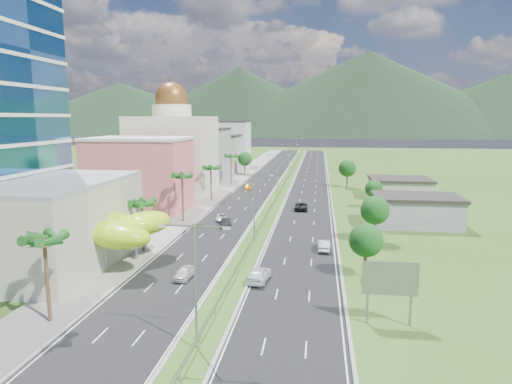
% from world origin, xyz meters
% --- Properties ---
extents(ground, '(500.00, 500.00, 0.00)m').
position_xyz_m(ground, '(0.00, 0.00, 0.00)').
color(ground, '#2D5119').
rests_on(ground, ground).
extents(road_left, '(11.00, 260.00, 0.04)m').
position_xyz_m(road_left, '(-7.50, 90.00, 0.02)').
color(road_left, black).
rests_on(road_left, ground).
extents(road_right, '(11.00, 260.00, 0.04)m').
position_xyz_m(road_right, '(7.50, 90.00, 0.02)').
color(road_right, black).
rests_on(road_right, ground).
extents(sidewalk_left, '(7.00, 260.00, 0.12)m').
position_xyz_m(sidewalk_left, '(-17.00, 90.00, 0.06)').
color(sidewalk_left, gray).
rests_on(sidewalk_left, ground).
extents(median_guardrail, '(0.10, 216.06, 0.76)m').
position_xyz_m(median_guardrail, '(0.00, 71.99, 0.62)').
color(median_guardrail, gray).
rests_on(median_guardrail, ground).
extents(streetlight_median_a, '(6.04, 0.25, 11.00)m').
position_xyz_m(streetlight_median_a, '(0.00, -25.00, 6.75)').
color(streetlight_median_a, gray).
rests_on(streetlight_median_a, ground).
extents(streetlight_median_b, '(6.04, 0.25, 11.00)m').
position_xyz_m(streetlight_median_b, '(0.00, 10.00, 6.75)').
color(streetlight_median_b, gray).
rests_on(streetlight_median_b, ground).
extents(streetlight_median_c, '(6.04, 0.25, 11.00)m').
position_xyz_m(streetlight_median_c, '(0.00, 50.00, 6.75)').
color(streetlight_median_c, gray).
rests_on(streetlight_median_c, ground).
extents(streetlight_median_d, '(6.04, 0.25, 11.00)m').
position_xyz_m(streetlight_median_d, '(0.00, 95.00, 6.75)').
color(streetlight_median_d, gray).
rests_on(streetlight_median_d, ground).
extents(streetlight_median_e, '(6.04, 0.25, 11.00)m').
position_xyz_m(streetlight_median_e, '(0.00, 140.00, 6.75)').
color(streetlight_median_e, gray).
rests_on(streetlight_median_e, ground).
extents(mall_podium, '(30.00, 24.00, 11.00)m').
position_xyz_m(mall_podium, '(-32.00, -6.00, 5.50)').
color(mall_podium, '#AFA090').
rests_on(mall_podium, ground).
extents(lime_canopy, '(18.00, 15.00, 7.40)m').
position_xyz_m(lime_canopy, '(-20.00, -4.00, 4.99)').
color(lime_canopy, '#A9E516').
rests_on(lime_canopy, ground).
extents(pink_shophouse, '(20.00, 15.00, 15.00)m').
position_xyz_m(pink_shophouse, '(-28.00, 32.00, 7.50)').
color(pink_shophouse, '#D75866').
rests_on(pink_shophouse, ground).
extents(domed_building, '(20.00, 20.00, 28.70)m').
position_xyz_m(domed_building, '(-28.00, 55.00, 11.35)').
color(domed_building, beige).
rests_on(domed_building, ground).
extents(midrise_grey, '(16.00, 15.00, 16.00)m').
position_xyz_m(midrise_grey, '(-27.00, 80.00, 8.00)').
color(midrise_grey, gray).
rests_on(midrise_grey, ground).
extents(midrise_beige, '(16.00, 15.00, 13.00)m').
position_xyz_m(midrise_beige, '(-27.00, 102.00, 6.50)').
color(midrise_beige, '#AFA090').
rests_on(midrise_beige, ground).
extents(midrise_white, '(16.00, 15.00, 18.00)m').
position_xyz_m(midrise_white, '(-27.00, 125.00, 9.00)').
color(midrise_white, silver).
rests_on(midrise_white, ground).
extents(billboard, '(5.20, 0.35, 6.20)m').
position_xyz_m(billboard, '(17.00, -18.00, 4.42)').
color(billboard, gray).
rests_on(billboard, ground).
extents(shed_near, '(15.00, 10.00, 5.00)m').
position_xyz_m(shed_near, '(28.00, 25.00, 2.50)').
color(shed_near, gray).
rests_on(shed_near, ground).
extents(shed_far, '(14.00, 12.00, 4.40)m').
position_xyz_m(shed_far, '(30.00, 55.00, 2.20)').
color(shed_far, '#AFA090').
rests_on(shed_far, ground).
extents(palm_tree_a, '(3.60, 3.60, 9.10)m').
position_xyz_m(palm_tree_a, '(-15.50, -22.00, 8.02)').
color(palm_tree_a, '#47301C').
rests_on(palm_tree_a, ground).
extents(palm_tree_b, '(3.60, 3.60, 8.10)m').
position_xyz_m(palm_tree_b, '(-15.50, 2.00, 7.06)').
color(palm_tree_b, '#47301C').
rests_on(palm_tree_b, ground).
extents(palm_tree_c, '(3.60, 3.60, 9.60)m').
position_xyz_m(palm_tree_c, '(-15.50, 22.00, 8.50)').
color(palm_tree_c, '#47301C').
rests_on(palm_tree_c, ground).
extents(palm_tree_d, '(3.60, 3.60, 8.60)m').
position_xyz_m(palm_tree_d, '(-15.50, 45.00, 7.54)').
color(palm_tree_d, '#47301C').
rests_on(palm_tree_d, ground).
extents(palm_tree_e, '(3.60, 3.60, 9.40)m').
position_xyz_m(palm_tree_e, '(-15.50, 70.00, 8.31)').
color(palm_tree_e, '#47301C').
rests_on(palm_tree_e, ground).
extents(leafy_tree_lfar, '(4.90, 4.90, 8.05)m').
position_xyz_m(leafy_tree_lfar, '(-15.50, 95.00, 5.58)').
color(leafy_tree_lfar, '#47301C').
rests_on(leafy_tree_lfar, ground).
extents(leafy_tree_ra, '(4.20, 4.20, 6.90)m').
position_xyz_m(leafy_tree_ra, '(16.00, -5.00, 4.78)').
color(leafy_tree_ra, '#47301C').
rests_on(leafy_tree_ra, ground).
extents(leafy_tree_rb, '(4.55, 4.55, 7.47)m').
position_xyz_m(leafy_tree_rb, '(19.00, 12.00, 5.18)').
color(leafy_tree_rb, '#47301C').
rests_on(leafy_tree_rb, ground).
extents(leafy_tree_rc, '(3.85, 3.85, 6.33)m').
position_xyz_m(leafy_tree_rc, '(22.00, 40.00, 4.37)').
color(leafy_tree_rc, '#47301C').
rests_on(leafy_tree_rc, ground).
extents(leafy_tree_rd, '(4.90, 4.90, 8.05)m').
position_xyz_m(leafy_tree_rd, '(18.00, 70.00, 5.58)').
color(leafy_tree_rd, '#47301C').
rests_on(leafy_tree_rd, ground).
extents(mountain_ridge, '(860.00, 140.00, 90.00)m').
position_xyz_m(mountain_ridge, '(60.00, 450.00, 0.00)').
color(mountain_ridge, black).
rests_on(mountain_ridge, ground).
extents(car_white_near_left, '(2.12, 4.42, 1.46)m').
position_xyz_m(car_white_near_left, '(-6.05, -8.54, 0.77)').
color(car_white_near_left, silver).
rests_on(car_white_near_left, road_left).
extents(car_dark_left, '(2.04, 4.67, 1.49)m').
position_xyz_m(car_dark_left, '(-6.57, 18.87, 0.79)').
color(car_dark_left, black).
rests_on(car_dark_left, road_left).
extents(car_silver_mid_left, '(2.72, 4.83, 1.27)m').
position_xyz_m(car_silver_mid_left, '(-8.34, 23.66, 0.68)').
color(car_silver_mid_left, '#B4B7BC').
rests_on(car_silver_mid_left, road_left).
extents(car_yellow_far_left, '(2.48, 4.89, 1.36)m').
position_xyz_m(car_yellow_far_left, '(-9.27, 62.88, 0.72)').
color(car_yellow_far_left, gold).
rests_on(car_yellow_far_left, road_left).
extents(car_white_near_right, '(2.70, 5.45, 1.79)m').
position_xyz_m(car_white_near_right, '(3.20, -8.21, 0.93)').
color(car_white_near_right, white).
rests_on(car_white_near_right, road_right).
extents(car_silver_right, '(1.77, 4.90, 1.61)m').
position_xyz_m(car_silver_right, '(11.05, 6.15, 0.84)').
color(car_silver_right, '#AEB0B6').
rests_on(car_silver_right, road_right).
extents(car_dark_far_right, '(2.75, 5.85, 1.62)m').
position_xyz_m(car_dark_far_right, '(6.42, 36.20, 0.85)').
color(car_dark_far_right, black).
rests_on(car_dark_far_right, road_right).
extents(motorcycle, '(0.73, 2.05, 1.29)m').
position_xyz_m(motorcycle, '(-12.30, 12.07, 0.68)').
color(motorcycle, black).
rests_on(motorcycle, road_left).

